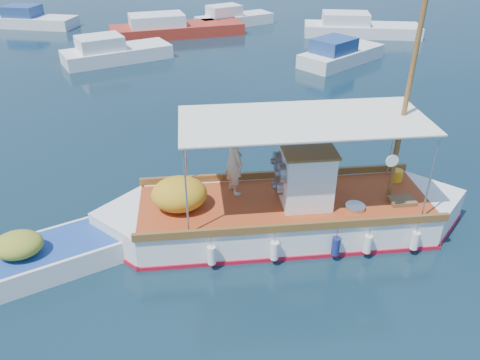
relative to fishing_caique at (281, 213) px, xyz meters
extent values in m
plane|color=black|center=(-0.47, 0.77, -0.60)|extent=(160.00, 160.00, 0.00)
cube|color=white|center=(0.08, -0.01, -0.21)|extent=(8.32, 2.98, 1.21)
cube|color=white|center=(-4.05, 0.11, -0.21)|extent=(2.75, 2.75, 1.21)
cube|color=white|center=(4.20, -0.13, -0.21)|extent=(2.75, 2.75, 1.21)
cube|color=#AC1024|center=(0.08, -0.01, -0.58)|extent=(8.44, 3.07, 0.20)
cube|color=#A33C19|center=(0.08, -0.01, 0.37)|extent=(8.32, 2.76, 0.07)
cube|color=brown|center=(0.11, 1.37, 0.50)|extent=(8.36, 0.34, 0.22)
cube|color=brown|center=(0.04, -1.40, 0.50)|extent=(8.36, 0.34, 0.22)
cube|color=white|center=(0.63, -0.03, 1.22)|extent=(1.36, 1.47, 1.65)
cube|color=brown|center=(0.63, -0.03, 2.07)|extent=(1.47, 1.58, 0.07)
cylinder|color=slate|center=(-0.10, -0.36, 1.55)|extent=(0.26, 0.56, 0.55)
cylinder|color=slate|center=(-0.08, 0.35, 1.55)|extent=(0.26, 0.56, 0.55)
cylinder|color=slate|center=(-0.09, -0.01, 0.94)|extent=(0.26, 0.56, 0.55)
cylinder|color=brown|center=(3.15, -0.10, 3.14)|extent=(0.14, 0.14, 5.50)
cylinder|color=brown|center=(2.27, -0.07, 2.70)|extent=(1.98, 0.14, 0.09)
cylinder|color=silver|center=(-2.64, 1.28, 1.63)|extent=(0.05, 0.05, 2.47)
cylinder|color=silver|center=(-2.71, -1.14, 1.63)|extent=(0.05, 0.05, 2.47)
cylinder|color=silver|center=(3.63, 1.10, 1.63)|extent=(0.05, 0.05, 2.47)
cylinder|color=silver|center=(3.56, -1.32, 1.63)|extent=(0.05, 0.05, 2.47)
cube|color=silver|center=(0.46, -0.02, 2.89)|extent=(6.56, 2.82, 0.04)
ellipsoid|color=gold|center=(-2.89, 0.07, 0.85)|extent=(1.58, 1.35, 0.92)
cube|color=#F4A315|center=(1.52, 0.55, 0.61)|extent=(0.28, 0.21, 0.44)
cylinder|color=#F4A315|center=(3.73, 0.66, 0.58)|extent=(0.34, 0.34, 0.37)
cube|color=brown|center=(3.36, -0.54, 0.46)|extent=(0.73, 0.51, 0.13)
cylinder|color=#B2B2B2|center=(1.93, -0.67, 0.46)|extent=(0.57, 0.57, 0.13)
cylinder|color=white|center=(2.46, -1.23, 2.18)|extent=(0.33, 0.04, 0.33)
cylinder|color=white|center=(-2.17, -1.49, -0.10)|extent=(0.23, 0.23, 0.53)
cylinder|color=navy|center=(1.13, -1.58, -0.10)|extent=(0.23, 0.23, 0.53)
cylinder|color=white|center=(3.33, -1.64, -0.10)|extent=(0.23, 0.23, 0.53)
imported|color=#B7B097|center=(-1.30, 0.71, 1.46)|extent=(0.72, 0.89, 2.11)
cube|color=white|center=(-6.28, -0.71, -0.36)|extent=(4.63, 3.18, 0.84)
cube|color=white|center=(-4.28, 0.10, -0.36)|extent=(1.56, 1.56, 0.84)
cube|color=#204393|center=(-6.28, -0.71, 0.04)|extent=(4.56, 3.01, 0.05)
ellipsoid|color=olive|center=(-6.97, -0.99, 0.37)|extent=(1.53, 1.40, 0.62)
cube|color=silver|center=(-6.25, 18.55, -0.30)|extent=(6.85, 4.62, 1.00)
cube|color=silver|center=(-7.15, 18.19, 0.60)|extent=(3.14, 2.85, 0.80)
cube|color=#A5291B|center=(-2.44, 24.54, -0.30)|extent=(9.92, 4.36, 1.00)
cube|color=silver|center=(-3.86, 24.29, 0.60)|extent=(4.18, 2.99, 0.80)
cube|color=silver|center=(7.29, 16.23, -0.30)|extent=(6.06, 5.16, 1.00)
cube|color=navy|center=(6.57, 15.73, 0.60)|extent=(2.99, 2.87, 0.80)
cube|color=silver|center=(10.98, 22.67, -0.30)|extent=(8.66, 4.50, 1.00)
cube|color=silver|center=(9.77, 22.97, 0.60)|extent=(3.74, 2.94, 0.80)
cube|color=silver|center=(-13.44, 28.88, -0.30)|extent=(6.75, 4.19, 1.00)
cube|color=navy|center=(-14.34, 29.18, 0.60)|extent=(3.03, 2.66, 0.80)
cube|color=silver|center=(2.17, 27.38, -0.30)|extent=(6.47, 4.14, 1.00)
cube|color=silver|center=(1.31, 27.04, 0.60)|extent=(2.92, 2.49, 0.80)
camera|label=1|loc=(-2.74, -10.93, 7.70)|focal=35.00mm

